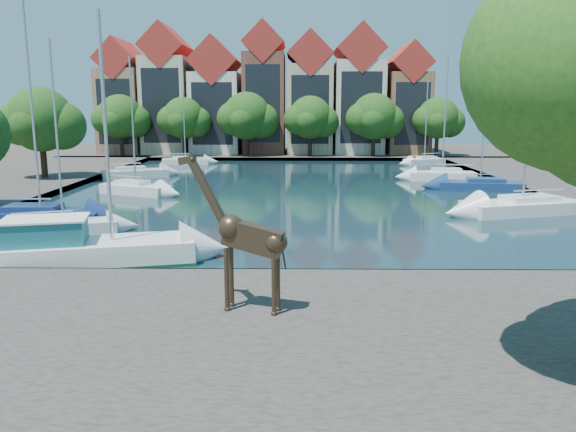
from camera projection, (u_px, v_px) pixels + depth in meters
name	position (u px, v px, depth m)	size (l,w,h in m)	color
ground	(291.00, 281.00, 21.94)	(160.00, 160.00, 0.00)	#38332B
water_basin	(294.00, 190.00, 45.48)	(38.00, 50.00, 0.08)	black
near_quay	(290.00, 352.00, 15.02)	(50.00, 14.00, 0.50)	#47433D
far_quay	(294.00, 154.00, 76.83)	(60.00, 16.00, 0.50)	#47433D
townhouse_west_end	(124.00, 101.00, 75.75)	(5.44, 9.18, 14.93)	#986D53
townhouse_west_mid	(168.00, 95.00, 75.50)	(5.94, 9.18, 16.79)	#BFB593
townhouse_west_inner	(217.00, 101.00, 75.59)	(6.43, 9.18, 15.15)	silver
townhouse_center	(265.00, 94.00, 75.31)	(5.44, 9.18, 16.93)	brown
townhouse_east_inner	(309.00, 98.00, 75.36)	(5.94, 9.18, 15.79)	#C3A98B
townhouse_east_mid	(358.00, 96.00, 75.20)	(6.43, 9.18, 16.65)	beige
townhouse_east_end	(406.00, 103.00, 75.31)	(5.44, 9.18, 14.43)	brown
far_tree_far_west	(121.00, 118.00, 70.76)	(7.28, 5.60, 7.68)	#332114
far_tree_west	(184.00, 119.00, 70.68)	(6.76, 5.20, 7.36)	#332114
far_tree_mid_west	(248.00, 118.00, 70.54)	(7.80, 6.00, 8.00)	#332114
far_tree_mid_east	(311.00, 119.00, 70.47)	(7.02, 5.40, 7.52)	#332114
far_tree_east	(375.00, 118.00, 70.34)	(7.54, 5.80, 7.84)	#332114
far_tree_far_east	(439.00, 119.00, 70.27)	(6.76, 5.20, 7.36)	#332114
side_tree_left_far	(42.00, 122.00, 48.65)	(7.28, 5.60, 7.88)	#332114
giraffe_statue	(245.00, 236.00, 16.98)	(3.31, 1.14, 4.76)	#37291B
motorsailer	(79.00, 246.00, 23.78)	(9.34, 4.64, 10.42)	silver
sailboat_left_a	(64.00, 224.00, 29.38)	(5.61, 3.56, 9.93)	silver
sailboat_left_b	(41.00, 213.00, 31.94)	(6.87, 2.59, 13.00)	navy
sailboat_left_c	(136.00, 187.00, 42.93)	(5.94, 4.12, 10.23)	silver
sailboat_left_d	(135.00, 171.00, 52.92)	(6.35, 4.38, 9.89)	silver
sailboat_left_e	(185.00, 160.00, 65.16)	(5.48, 2.59, 8.33)	silver
sailboat_right_a	(522.00, 204.00, 35.10)	(7.93, 4.59, 13.05)	silver
sailboat_right_b	(480.00, 183.00, 44.98)	(6.77, 3.22, 11.35)	navy
sailboat_right_c	(442.00, 174.00, 50.86)	(5.98, 2.56, 11.05)	white
sailboat_right_d	(424.00, 160.00, 64.51)	(5.04, 3.45, 9.54)	silver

